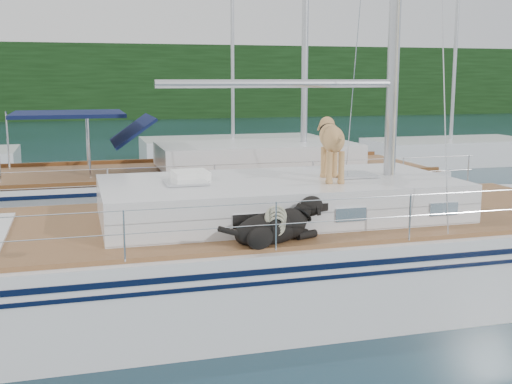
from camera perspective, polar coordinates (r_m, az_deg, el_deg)
name	(u,v)px	position (r m, az deg, el deg)	size (l,w,h in m)	color
ground	(228,301)	(9.75, -2.55, -9.64)	(120.00, 120.00, 0.00)	black
tree_line	(99,82)	(53.98, -13.74, 9.49)	(90.00, 3.00, 6.00)	black
shore_bank	(100,111)	(55.24, -13.69, 7.00)	(92.00, 1.00, 1.20)	#595147
main_sailboat	(234,257)	(9.55, -1.98, -5.78)	(12.00, 3.85, 14.01)	silver
neighbor_sailboat	(214,190)	(15.56, -3.74, 0.21)	(11.00, 3.50, 13.30)	silver
bg_boat_center	(233,150)	(25.82, -2.05, 3.76)	(7.20, 3.00, 11.65)	silver
bg_boat_east	(450,152)	(26.22, 16.86, 3.45)	(6.40, 3.00, 11.65)	silver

